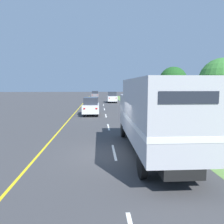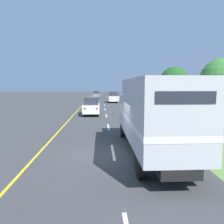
{
  "view_description": "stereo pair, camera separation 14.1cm",
  "coord_description": "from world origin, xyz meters",
  "views": [
    {
      "loc": [
        -0.74,
        -10.34,
        3.37
      ],
      "look_at": [
        0.3,
        7.15,
        1.2
      ],
      "focal_mm": 35.0,
      "sensor_mm": 36.0,
      "label": 1
    },
    {
      "loc": [
        -0.6,
        -10.35,
        3.37
      ],
      "look_at": [
        0.3,
        7.15,
        1.2
      ],
      "focal_mm": 35.0,
      "sensor_mm": 36.0,
      "label": 2
    }
  ],
  "objects": [
    {
      "name": "ground_plane",
      "position": [
        0.0,
        0.0,
        0.0
      ],
      "size": [
        200.0,
        200.0,
        0.0
      ],
      "primitive_type": "plane",
      "color": "#3D3D3F"
    },
    {
      "name": "grass_shoulder",
      "position": [
        13.7,
        20.86,
        0.0
      ],
      "size": [
        20.0,
        72.4,
        0.01
      ],
      "primitive_type": "cube",
      "color": "#608942",
      "rests_on": "ground"
    },
    {
      "name": "edge_line_yellow",
      "position": [
        -3.7,
        20.86,
        0.0
      ],
      "size": [
        0.12,
        72.4,
        0.01
      ],
      "primitive_type": "cube",
      "color": "yellow",
      "rests_on": "ground"
    },
    {
      "name": "centre_dash_near",
      "position": [
        0.0,
        0.34,
        0.0
      ],
      "size": [
        0.12,
        2.6,
        0.01
      ],
      "primitive_type": "cube",
      "color": "white",
      "rests_on": "ground"
    },
    {
      "name": "centre_dash_mid_a",
      "position": [
        0.0,
        6.94,
        0.0
      ],
      "size": [
        0.12,
        2.6,
        0.01
      ],
      "primitive_type": "cube",
      "color": "white",
      "rests_on": "ground"
    },
    {
      "name": "centre_dash_mid_b",
      "position": [
        0.0,
        13.54,
        0.0
      ],
      "size": [
        0.12,
        2.6,
        0.01
      ],
      "primitive_type": "cube",
      "color": "white",
      "rests_on": "ground"
    },
    {
      "name": "centre_dash_far",
      "position": [
        0.0,
        20.14,
        0.0
      ],
      "size": [
        0.12,
        2.6,
        0.01
      ],
      "primitive_type": "cube",
      "color": "white",
      "rests_on": "ground"
    },
    {
      "name": "centre_dash_farthest",
      "position": [
        0.0,
        26.74,
        0.0
      ],
      "size": [
        0.12,
        2.6,
        0.01
      ],
      "primitive_type": "cube",
      "color": "white",
      "rests_on": "ground"
    },
    {
      "name": "horse_trailer_truck",
      "position": [
        1.81,
        -0.3,
        2.03
      ],
      "size": [
        2.38,
        8.56,
        3.64
      ],
      "color": "black",
      "rests_on": "ground"
    },
    {
      "name": "lead_car_white",
      "position": [
        -1.65,
        14.25,
        1.0
      ],
      "size": [
        1.8,
        4.09,
        2.0
      ],
      "color": "black",
      "rests_on": "ground"
    },
    {
      "name": "lead_car_white_ahead",
      "position": [
        1.79,
        31.9,
        1.04
      ],
      "size": [
        1.8,
        4.05,
        2.1
      ],
      "color": "black",
      "rests_on": "ground"
    },
    {
      "name": "lead_car_grey_ahead",
      "position": [
        -1.77,
        47.01,
        0.94
      ],
      "size": [
        1.8,
        4.05,
        1.86
      ],
      "color": "black",
      "rests_on": "ground"
    },
    {
      "name": "highway_sign",
      "position": [
        5.72,
        7.14,
        1.65
      ],
      "size": [
        1.95,
        0.09,
        2.72
      ],
      "color": "#9E9EA3",
      "rests_on": "ground"
    },
    {
      "name": "roadside_tree_near",
      "position": [
        11.99,
        11.72,
        3.8
      ],
      "size": [
        4.71,
        4.71,
        6.16
      ],
      "color": "brown",
      "rests_on": "ground"
    },
    {
      "name": "roadside_tree_mid",
      "position": [
        9.62,
        19.91,
        3.98
      ],
      "size": [
        3.84,
        3.84,
        5.91
      ],
      "color": "#4C3823",
      "rests_on": "ground"
    },
    {
      "name": "delineator_post",
      "position": [
        4.15,
        2.26,
        0.51
      ],
      "size": [
        0.08,
        0.08,
        0.95
      ],
      "color": "white",
      "rests_on": "ground"
    }
  ]
}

